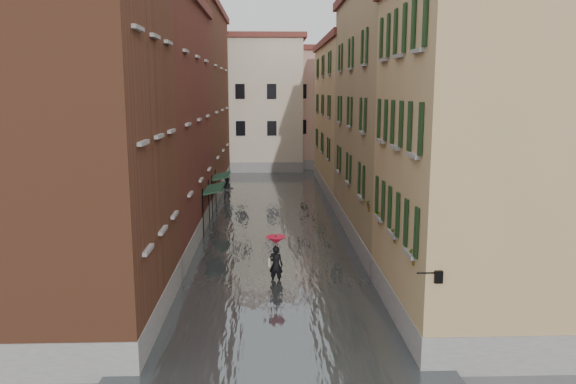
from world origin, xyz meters
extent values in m
plane|color=#59595C|center=(0.00, 0.00, 0.00)|extent=(120.00, 120.00, 0.00)
cube|color=#505759|center=(0.00, 13.00, 0.10)|extent=(10.00, 60.00, 0.20)
cube|color=brown|center=(-7.00, -2.00, 6.50)|extent=(6.00, 8.00, 13.00)
cube|color=maroon|center=(-7.00, 9.00, 6.25)|extent=(6.00, 14.00, 12.50)
cube|color=brown|center=(-7.00, 24.00, 7.00)|extent=(6.00, 16.00, 14.00)
cube|color=tan|center=(7.00, -2.00, 5.75)|extent=(6.00, 8.00, 11.50)
cube|color=#987B5C|center=(7.00, 9.00, 6.50)|extent=(6.00, 14.00, 13.00)
cube|color=tan|center=(7.00, 24.00, 5.75)|extent=(6.00, 16.00, 11.50)
cube|color=beige|center=(-3.00, 38.00, 6.50)|extent=(12.00, 9.00, 13.00)
cube|color=tan|center=(6.00, 40.00, 6.00)|extent=(10.00, 9.00, 12.00)
cube|color=#163321|center=(-3.45, 11.12, 2.55)|extent=(1.09, 3.19, 0.31)
cylinder|color=black|center=(-3.95, 9.53, 1.40)|extent=(0.06, 0.06, 2.80)
cylinder|color=black|center=(-3.95, 12.72, 1.40)|extent=(0.06, 0.06, 2.80)
cube|color=#163321|center=(-3.45, 15.84, 2.55)|extent=(1.09, 2.66, 0.31)
cylinder|color=black|center=(-3.95, 14.51, 1.40)|extent=(0.06, 0.06, 2.80)
cylinder|color=black|center=(-3.95, 17.17, 1.40)|extent=(0.06, 0.06, 2.80)
cylinder|color=black|center=(4.05, -6.00, 3.10)|extent=(0.60, 0.05, 0.05)
cube|color=black|center=(4.35, -6.00, 3.00)|extent=(0.22, 0.22, 0.35)
cube|color=beige|center=(4.35, -6.00, 3.00)|extent=(0.14, 0.14, 0.24)
cube|color=brown|center=(4.12, -4.70, 3.15)|extent=(0.22, 0.85, 0.18)
imported|color=#265926|center=(4.12, -4.70, 3.57)|extent=(0.59, 0.51, 0.66)
cube|color=brown|center=(4.12, -2.19, 3.15)|extent=(0.22, 0.85, 0.18)
imported|color=#265926|center=(4.12, -2.19, 3.57)|extent=(0.59, 0.51, 0.66)
cube|color=brown|center=(4.12, 0.61, 3.15)|extent=(0.22, 0.85, 0.18)
imported|color=#265926|center=(4.12, 0.61, 3.57)|extent=(0.59, 0.51, 0.66)
cube|color=brown|center=(4.12, 2.82, 3.15)|extent=(0.22, 0.85, 0.18)
imported|color=#265926|center=(4.12, 2.82, 3.57)|extent=(0.59, 0.51, 0.66)
imported|color=black|center=(-0.04, 2.01, 0.83)|extent=(0.70, 0.56, 1.66)
cube|color=#BAB59A|center=(-0.32, 2.06, 0.95)|extent=(0.08, 0.30, 0.38)
cylinder|color=black|center=(-0.04, 2.01, 1.35)|extent=(0.02, 0.02, 1.00)
cone|color=red|center=(-0.04, 2.01, 1.92)|extent=(0.89, 0.89, 0.28)
imported|color=black|center=(-3.36, 20.10, 0.89)|extent=(0.88, 0.70, 1.78)
camera|label=1|loc=(-0.32, -20.69, 8.06)|focal=35.00mm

